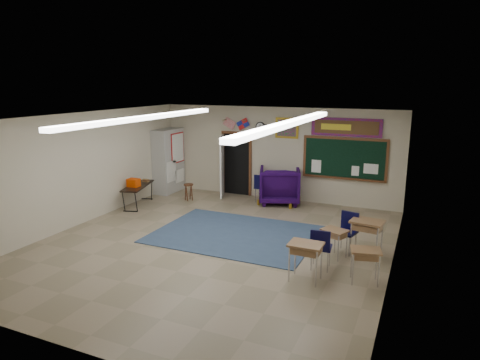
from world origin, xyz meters
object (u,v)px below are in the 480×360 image
at_px(student_desk_front_left, 334,242).
at_px(folding_table, 138,194).
at_px(wooden_stool, 189,192).
at_px(wingback_armchair, 280,185).
at_px(student_desk_front_right, 366,236).

bearing_deg(student_desk_front_left, folding_table, -170.57).
distance_m(folding_table, wooden_stool, 1.62).
bearing_deg(wingback_armchair, student_desk_front_left, 105.04).
xyz_separation_m(wingback_armchair, folding_table, (-3.94, -2.06, -0.22)).
distance_m(student_desk_front_right, wooden_stool, 6.38).
relative_size(student_desk_front_left, student_desk_front_right, 0.78).
bearing_deg(folding_table, student_desk_front_right, -26.37).
relative_size(folding_table, wooden_stool, 3.05).
relative_size(wingback_armchair, student_desk_front_left, 1.98).
xyz_separation_m(wingback_armchair, wooden_stool, (-2.79, -0.92, -0.29)).
bearing_deg(wingback_armchair, student_desk_front_right, 114.08).
xyz_separation_m(wingback_armchair, student_desk_front_left, (2.48, -3.63, -0.22)).
relative_size(wingback_armchair, student_desk_front_right, 1.54).
xyz_separation_m(wingback_armchair, student_desk_front_right, (3.12, -3.30, -0.12)).
xyz_separation_m(student_desk_front_right, wooden_stool, (-5.91, 2.38, -0.18)).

